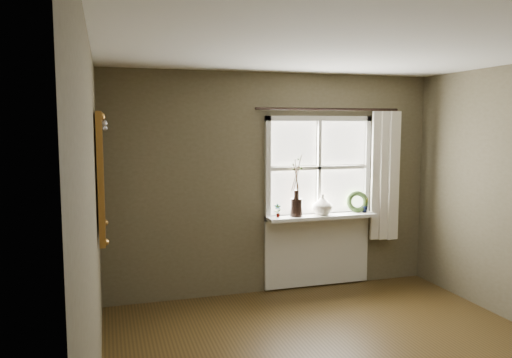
{
  "coord_description": "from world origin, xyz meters",
  "views": [
    {
      "loc": [
        -1.91,
        -3.3,
        2.0
      ],
      "look_at": [
        -0.45,
        1.55,
        1.44
      ],
      "focal_mm": 35.0,
      "sensor_mm": 36.0,
      "label": 1
    }
  ],
  "objects": [
    {
      "name": "curtain",
      "position": [
        1.39,
        2.13,
        1.37
      ],
      "size": [
        0.36,
        0.12,
        1.59
      ],
      "primitive_type": "cube",
      "color": "beige",
      "rests_on": "wall_back"
    },
    {
      "name": "window_apron",
      "position": [
        0.55,
        2.23,
        0.46
      ],
      "size": [
        1.36,
        0.04,
        0.88
      ],
      "primitive_type": "cube",
      "color": "silver",
      "rests_on": "ground"
    },
    {
      "name": "gilt_mirror",
      "position": [
        -1.96,
        1.4,
        1.55
      ],
      "size": [
        0.1,
        0.95,
        1.13
      ],
      "color": "white",
      "rests_on": "wall_left"
    },
    {
      "name": "wall_left",
      "position": [
        -2.05,
        0.0,
        1.3
      ],
      "size": [
        0.1,
        4.5,
        2.6
      ],
      "primitive_type": "cube",
      "color": "brown",
      "rests_on": "ground"
    },
    {
      "name": "potted_plant_left",
      "position": [
        -0.01,
        2.12,
        1.0
      ],
      "size": [
        0.09,
        0.07,
        0.16
      ],
      "primitive_type": "imported",
      "rotation": [
        0.0,
        0.0,
        -0.17
      ],
      "color": "#2E441E",
      "rests_on": "window_sill"
    },
    {
      "name": "ceiling",
      "position": [
        0.0,
        0.0,
        2.6
      ],
      "size": [
        4.5,
        4.5,
        0.0
      ],
      "primitive_type": "plane",
      "color": "silver",
      "rests_on": "ground"
    },
    {
      "name": "cream_vase",
      "position": [
        0.56,
        2.12,
        1.04
      ],
      "size": [
        0.27,
        0.27,
        0.25
      ],
      "primitive_type": "imported",
      "rotation": [
        0.0,
        0.0,
        -0.13
      ],
      "color": "silver",
      "rests_on": "window_sill"
    },
    {
      "name": "window_sill",
      "position": [
        0.55,
        2.12,
        0.9
      ],
      "size": [
        1.36,
        0.26,
        0.04
      ],
      "primitive_type": "cube",
      "color": "silver",
      "rests_on": "wall_back"
    },
    {
      "name": "window_frame",
      "position": [
        0.55,
        2.23,
        1.48
      ],
      "size": [
        1.36,
        0.06,
        1.24
      ],
      "color": "silver",
      "rests_on": "wall_back"
    },
    {
      "name": "wall_back",
      "position": [
        0.0,
        2.3,
        1.3
      ],
      "size": [
        4.0,
        0.1,
        2.6
      ],
      "primitive_type": "cube",
      "color": "brown",
      "rests_on": "ground"
    },
    {
      "name": "curtain_rod",
      "position": [
        0.65,
        2.17,
        2.18
      ],
      "size": [
        1.84,
        0.03,
        0.03
      ],
      "primitive_type": "cylinder",
      "rotation": [
        0.0,
        1.57,
        0.0
      ],
      "color": "black",
      "rests_on": "wall_back"
    },
    {
      "name": "dark_jug",
      "position": [
        0.22,
        2.12,
        1.03
      ],
      "size": [
        0.17,
        0.17,
        0.21
      ],
      "primitive_type": "cylinder",
      "rotation": [
        0.0,
        0.0,
        0.22
      ],
      "color": "black",
      "rests_on": "window_sill"
    },
    {
      "name": "wreath",
      "position": [
        1.04,
        2.16,
        1.02
      ],
      "size": [
        0.29,
        0.2,
        0.28
      ],
      "primitive_type": "torus",
      "rotation": [
        1.36,
        0.0,
        -0.31
      ],
      "color": "#2E441E",
      "rests_on": "window_sill"
    },
    {
      "name": "potted_plant_right",
      "position": [
        1.13,
        2.12,
        1.01
      ],
      "size": [
        0.12,
        0.11,
        0.18
      ],
      "primitive_type": "imported",
      "rotation": [
        0.0,
        0.0,
        0.37
      ],
      "color": "#2E441E",
      "rests_on": "window_sill"
    }
  ]
}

